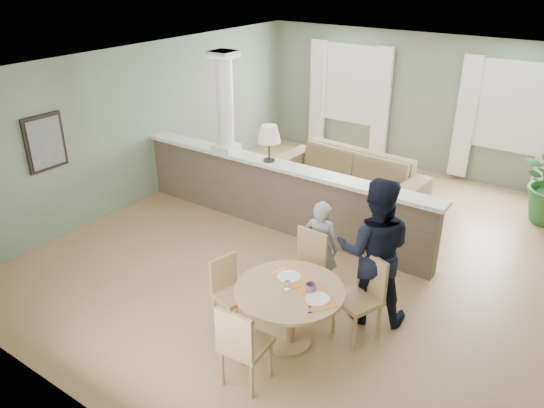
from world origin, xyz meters
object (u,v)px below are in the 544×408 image
Objects in this scene: chair_far_man at (363,293)px; man_person at (374,251)px; sofa at (347,176)px; child_person at (320,248)px; chair_near at (242,343)px; chair_side at (229,288)px; chair_far_boy at (306,266)px; dining_table at (290,300)px.

man_person is at bearing 121.75° from chair_far_man.
sofa is 3.08m from child_person.
chair_near is at bearing 49.69° from man_person.
chair_near reaches higher than chair_side.
chair_side reaches higher than sofa.
chair_side is at bearing 57.54° from child_person.
man_person is (0.78, 0.21, 0.37)m from chair_far_boy.
chair_far_man is 0.50m from man_person.
child_person is at bearing -64.91° from sofa.
chair_far_boy is at bearing 80.67° from child_person.
child_person is at bearing 91.81° from chair_far_boy.
chair_far_man is 1.02× the size of chair_near.
child_person reaches higher than chair_side.
chair_side is (-0.53, -0.84, -0.07)m from chair_far_boy.
chair_far_boy is at bearing -167.17° from chair_far_man.
chair_far_man reaches higher than dining_table.
man_person reaches higher than chair_far_man.
dining_table is 1.12m from child_person.
chair_far_man is (0.84, -0.13, 0.01)m from chair_far_boy.
chair_far_boy is 1.00m from chair_side.
dining_table is at bearing 38.73° from man_person.
chair_far_boy is 0.54× the size of man_person.
chair_far_boy reaches higher than dining_table.
child_person is (-0.22, 1.92, 0.11)m from chair_near.
chair_near reaches higher than dining_table.
man_person is (1.89, -2.98, 0.51)m from sofa.
sofa is 3.86m from chair_far_man.
chair_far_man reaches higher than chair_near.
dining_table is 0.66× the size of man_person.
chair_side is (-0.80, -0.08, -0.11)m from dining_table.
chair_near is (1.34, -4.78, 0.13)m from sofa.
child_person is 0.71× the size of man_person.
chair_far_man is at bearing -5.69° from chair_far_boy.
chair_side is (0.58, -4.04, 0.07)m from sofa.
chair_side is 0.47× the size of man_person.
man_person is at bearing -37.47° from chair_side.
chair_far_man reaches higher than chair_far_boy.
dining_table is at bearing -67.04° from sofa.
child_person is (-0.83, 0.47, 0.10)m from chair_far_man.
sofa is at bearing 21.78° from chair_side.
dining_table is 0.80m from chair_far_boy.
chair_far_man is 0.77× the size of child_person.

